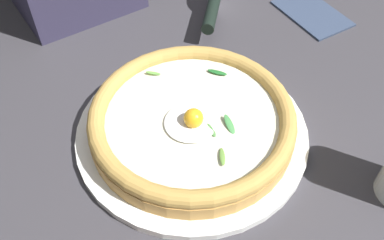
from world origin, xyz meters
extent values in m
cube|color=#39363C|center=(0.00, 0.00, -0.01)|extent=(2.40, 2.40, 0.03)
cylinder|color=white|center=(0.04, -0.01, 0.01)|extent=(0.33, 0.33, 0.01)
cylinder|color=tan|center=(0.04, -0.01, 0.02)|extent=(0.29, 0.29, 0.02)
torus|color=tan|center=(0.04, -0.01, 0.04)|extent=(0.29, 0.29, 0.02)
cylinder|color=beige|center=(0.04, -0.01, 0.04)|extent=(0.24, 0.24, 0.00)
ellipsoid|color=white|center=(0.04, -0.02, 0.04)|extent=(0.07, 0.07, 0.01)
sphere|color=yellow|center=(0.05, -0.01, 0.05)|extent=(0.03, 0.03, 0.03)
ellipsoid|color=#62903C|center=(0.11, -0.03, 0.04)|extent=(0.03, 0.03, 0.01)
ellipsoid|color=#418846|center=(0.08, 0.02, 0.04)|extent=(0.03, 0.02, 0.01)
ellipsoid|color=#639F42|center=(-0.07, 0.01, 0.04)|extent=(0.02, 0.02, 0.01)
ellipsoid|color=#49813F|center=(0.07, -0.01, 0.04)|extent=(0.02, 0.01, 0.01)
ellipsoid|color=#226C2C|center=(0.00, 0.08, 0.04)|extent=(0.03, 0.02, 0.00)
cylinder|color=black|center=(-0.12, 0.19, 0.04)|extent=(0.08, 0.10, 0.02)
cube|color=#33405A|center=(-0.02, 0.36, 0.00)|extent=(0.16, 0.12, 0.01)
camera|label=1|loc=(0.31, -0.28, 0.48)|focal=39.92mm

